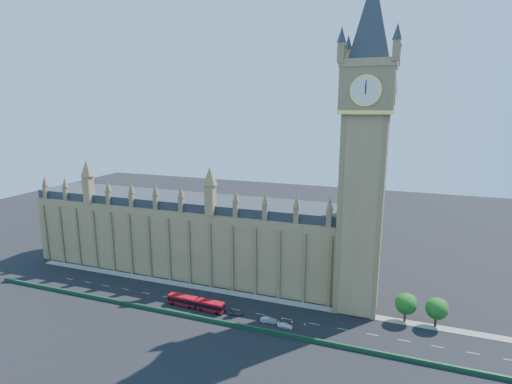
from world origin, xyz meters
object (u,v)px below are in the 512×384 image
(car_grey, at_px, (236,313))
(car_white, at_px, (285,326))
(red_bus, at_px, (196,303))
(car_silver, at_px, (269,320))

(car_grey, xyz_separation_m, car_white, (15.55, -1.85, -0.03))
(red_bus, xyz_separation_m, car_silver, (23.35, -0.43, -0.90))
(red_bus, bearing_deg, car_white, -0.50)
(car_grey, height_order, car_silver, car_silver)
(red_bus, distance_m, car_grey, 12.98)
(red_bus, height_order, car_white, red_bus)
(car_white, bearing_deg, car_silver, 80.85)
(car_grey, relative_size, car_silver, 0.84)
(car_white, bearing_deg, car_grey, 85.25)
(car_silver, distance_m, car_white, 5.24)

